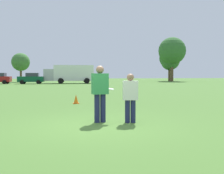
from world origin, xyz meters
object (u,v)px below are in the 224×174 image
at_px(player_thrower, 100,90).
at_px(parked_car_center, 31,78).
at_px(frisbee, 110,89).
at_px(player_defender, 130,95).
at_px(traffic_cone, 76,99).
at_px(box_truck, 70,73).

height_order(player_thrower, parked_car_center, parked_car_center).
xyz_separation_m(player_thrower, frisbee, (0.34, 0.11, 0.04)).
distance_m(player_defender, parked_car_center, 37.60).
bearing_deg(player_defender, parked_car_center, 101.22).
xyz_separation_m(player_thrower, player_defender, (0.93, -0.24, -0.15)).
bearing_deg(player_thrower, player_defender, -14.63).
xyz_separation_m(player_defender, parked_car_center, (-7.32, 36.88, 0.06)).
relative_size(traffic_cone, box_truck, 0.06).
height_order(player_defender, parked_car_center, parked_car_center).
xyz_separation_m(frisbee, parked_car_center, (-6.72, 36.52, -0.13)).
distance_m(player_thrower, frisbee, 0.36).
xyz_separation_m(traffic_cone, box_truck, (0.56, 32.04, 1.52)).
xyz_separation_m(player_defender, traffic_cone, (-1.42, 5.75, -0.64)).
xyz_separation_m(traffic_cone, parked_car_center, (-5.90, 31.13, 0.69)).
bearing_deg(traffic_cone, player_thrower, -84.90).
distance_m(player_thrower, parked_car_center, 37.19).
bearing_deg(player_defender, traffic_cone, 103.89).
distance_m(frisbee, box_truck, 37.43).
bearing_deg(player_defender, player_thrower, 165.37).
xyz_separation_m(player_thrower, traffic_cone, (-0.49, 5.50, -0.79)).
bearing_deg(parked_car_center, player_defender, -78.78).
bearing_deg(traffic_cone, box_truck, 89.00).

